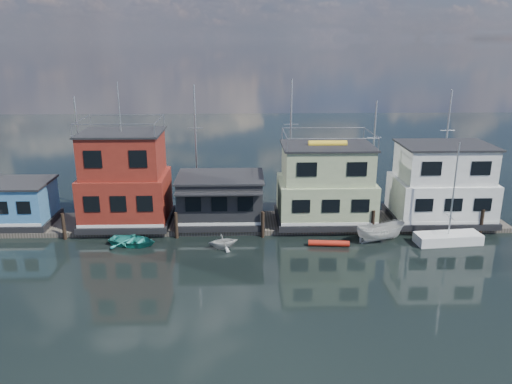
{
  "coord_description": "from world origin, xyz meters",
  "views": [
    {
      "loc": [
        1.37,
        -28.63,
        15.5
      ],
      "look_at": [
        2.53,
        12.0,
        3.0
      ],
      "focal_mm": 35.0,
      "sensor_mm": 36.0,
      "label": 1
    }
  ],
  "objects_px": {
    "dinghy_teal": "(133,241)",
    "houseboat_white": "(442,184)",
    "red_kayak": "(329,243)",
    "houseboat_green": "(326,185)",
    "dinghy_white": "(223,241)",
    "houseboat_blue": "(14,203)",
    "motorboat": "(380,232)",
    "day_sailer": "(448,238)",
    "houseboat_dark": "(221,199)",
    "houseboat_red": "(125,181)"
  },
  "relations": [
    {
      "from": "houseboat_green",
      "to": "dinghy_white",
      "type": "relative_size",
      "value": 3.66
    },
    {
      "from": "houseboat_blue",
      "to": "dinghy_teal",
      "type": "distance_m",
      "value": 11.67
    },
    {
      "from": "day_sailer",
      "to": "red_kayak",
      "type": "bearing_deg",
      "value": 176.25
    },
    {
      "from": "houseboat_blue",
      "to": "houseboat_green",
      "type": "distance_m",
      "value": 26.53
    },
    {
      "from": "houseboat_dark",
      "to": "houseboat_white",
      "type": "relative_size",
      "value": 0.88
    },
    {
      "from": "red_kayak",
      "to": "day_sailer",
      "type": "bearing_deg",
      "value": 7.14
    },
    {
      "from": "houseboat_blue",
      "to": "day_sailer",
      "type": "bearing_deg",
      "value": -7.17
    },
    {
      "from": "motorboat",
      "to": "houseboat_white",
      "type": "bearing_deg",
      "value": -69.55
    },
    {
      "from": "houseboat_blue",
      "to": "day_sailer",
      "type": "distance_m",
      "value": 35.93
    },
    {
      "from": "houseboat_green",
      "to": "houseboat_red",
      "type": "bearing_deg",
      "value": -180.0
    },
    {
      "from": "dinghy_teal",
      "to": "motorboat",
      "type": "xyz_separation_m",
      "value": [
        19.59,
        0.22,
        0.42
      ]
    },
    {
      "from": "houseboat_blue",
      "to": "motorboat",
      "type": "xyz_separation_m",
      "value": [
        30.33,
        -3.98,
        -1.4
      ]
    },
    {
      "from": "dinghy_teal",
      "to": "dinghy_white",
      "type": "height_order",
      "value": "dinghy_white"
    },
    {
      "from": "day_sailer",
      "to": "houseboat_blue",
      "type": "bearing_deg",
      "value": 167.13
    },
    {
      "from": "day_sailer",
      "to": "motorboat",
      "type": "relative_size",
      "value": 1.95
    },
    {
      "from": "houseboat_red",
      "to": "day_sailer",
      "type": "xyz_separation_m",
      "value": [
        26.11,
        -4.48,
        -3.64
      ]
    },
    {
      "from": "houseboat_dark",
      "to": "dinghy_white",
      "type": "relative_size",
      "value": 3.23
    },
    {
      "from": "houseboat_white",
      "to": "dinghy_white",
      "type": "distance_m",
      "value": 19.53
    },
    {
      "from": "houseboat_dark",
      "to": "dinghy_teal",
      "type": "bearing_deg",
      "value": -148.29
    },
    {
      "from": "houseboat_dark",
      "to": "houseboat_blue",
      "type": "bearing_deg",
      "value": 179.94
    },
    {
      "from": "motorboat",
      "to": "houseboat_red",
      "type": "bearing_deg",
      "value": 66.84
    },
    {
      "from": "houseboat_white",
      "to": "dinghy_white",
      "type": "relative_size",
      "value": 3.66
    },
    {
      "from": "houseboat_white",
      "to": "dinghy_teal",
      "type": "xyz_separation_m",
      "value": [
        -25.76,
        -4.2,
        -3.15
      ]
    },
    {
      "from": "houseboat_red",
      "to": "houseboat_white",
      "type": "distance_m",
      "value": 27.01
    },
    {
      "from": "houseboat_red",
      "to": "houseboat_green",
      "type": "relative_size",
      "value": 1.41
    },
    {
      "from": "houseboat_red",
      "to": "houseboat_white",
      "type": "bearing_deg",
      "value": 0.0
    },
    {
      "from": "houseboat_dark",
      "to": "dinghy_teal",
      "type": "relative_size",
      "value": 1.98
    },
    {
      "from": "houseboat_blue",
      "to": "motorboat",
      "type": "distance_m",
      "value": 30.62
    },
    {
      "from": "day_sailer",
      "to": "motorboat",
      "type": "height_order",
      "value": "day_sailer"
    },
    {
      "from": "motorboat",
      "to": "dinghy_teal",
      "type": "bearing_deg",
      "value": 78.29
    },
    {
      "from": "motorboat",
      "to": "red_kayak",
      "type": "bearing_deg",
      "value": 88.65
    },
    {
      "from": "dinghy_teal",
      "to": "houseboat_white",
      "type": "bearing_deg",
      "value": -66.83
    },
    {
      "from": "houseboat_blue",
      "to": "houseboat_white",
      "type": "xyz_separation_m",
      "value": [
        36.5,
        0.0,
        1.33
      ]
    },
    {
      "from": "houseboat_dark",
      "to": "dinghy_white",
      "type": "height_order",
      "value": "houseboat_dark"
    },
    {
      "from": "houseboat_red",
      "to": "red_kayak",
      "type": "bearing_deg",
      "value": -16.15
    },
    {
      "from": "red_kayak",
      "to": "motorboat",
      "type": "height_order",
      "value": "motorboat"
    },
    {
      "from": "dinghy_teal",
      "to": "dinghy_white",
      "type": "distance_m",
      "value": 7.17
    },
    {
      "from": "houseboat_white",
      "to": "dinghy_white",
      "type": "bearing_deg",
      "value": -164.94
    },
    {
      "from": "day_sailer",
      "to": "dinghy_teal",
      "type": "bearing_deg",
      "value": 173.65
    },
    {
      "from": "red_kayak",
      "to": "day_sailer",
      "type": "xyz_separation_m",
      "value": [
        9.52,
        0.32,
        0.23
      ]
    },
    {
      "from": "day_sailer",
      "to": "houseboat_green",
      "type": "bearing_deg",
      "value": 148.11
    },
    {
      "from": "houseboat_dark",
      "to": "day_sailer",
      "type": "distance_m",
      "value": 18.75
    },
    {
      "from": "red_kayak",
      "to": "houseboat_green",
      "type": "bearing_deg",
      "value": 90.25
    },
    {
      "from": "dinghy_teal",
      "to": "red_kayak",
      "type": "xyz_separation_m",
      "value": [
        15.34,
        -0.61,
        -0.15
      ]
    },
    {
      "from": "dinghy_teal",
      "to": "dinghy_white",
      "type": "xyz_separation_m",
      "value": [
        7.12,
        -0.82,
        0.22
      ]
    },
    {
      "from": "houseboat_green",
      "to": "day_sailer",
      "type": "height_order",
      "value": "day_sailer"
    },
    {
      "from": "houseboat_red",
      "to": "motorboat",
      "type": "bearing_deg",
      "value": -10.81
    },
    {
      "from": "red_kayak",
      "to": "houseboat_white",
      "type": "bearing_deg",
      "value": 29.95
    },
    {
      "from": "dinghy_white",
      "to": "day_sailer",
      "type": "relative_size",
      "value": 0.28
    },
    {
      "from": "houseboat_blue",
      "to": "dinghy_teal",
      "type": "bearing_deg",
      "value": -21.33
    }
  ]
}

